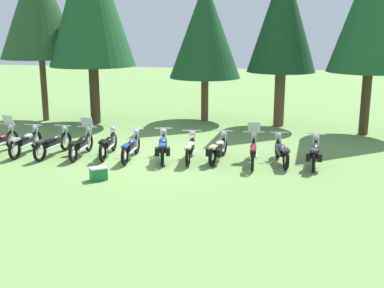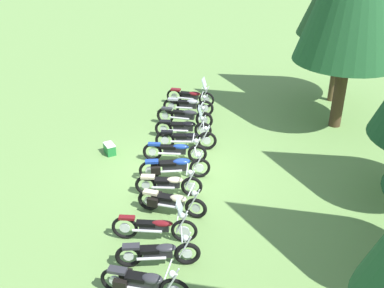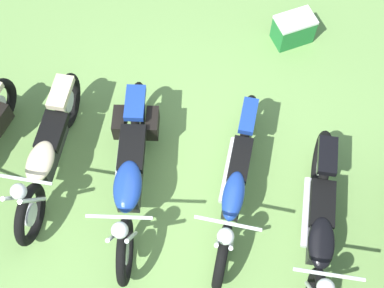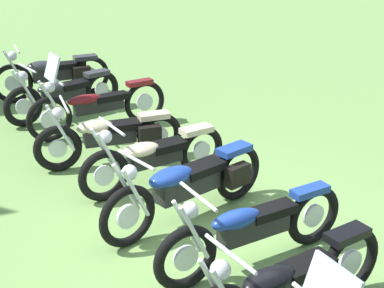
{
  "view_description": "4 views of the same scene",
  "coord_description": "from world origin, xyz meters",
  "views": [
    {
      "loc": [
        4.93,
        -15.97,
        4.58
      ],
      "look_at": [
        1.63,
        -0.14,
        0.66
      ],
      "focal_mm": 44.82,
      "sensor_mm": 36.0,
      "label": 1
    },
    {
      "loc": [
        13.33,
        2.44,
        8.29
      ],
      "look_at": [
        -0.67,
        0.41,
        0.71
      ],
      "focal_mm": 42.44,
      "sensor_mm": 36.0,
      "label": 2
    },
    {
      "loc": [
        -0.77,
        2.23,
        5.86
      ],
      "look_at": [
        -0.01,
        -0.48,
        0.56
      ],
      "focal_mm": 50.77,
      "sensor_mm": 36.0,
      "label": 3
    },
    {
      "loc": [
        -5.02,
        2.74,
        3.62
      ],
      "look_at": [
        1.14,
        -0.36,
        0.69
      ],
      "focal_mm": 55.72,
      "sensor_mm": 36.0,
      "label": 4
    }
  ],
  "objects": [
    {
      "name": "ground_plane",
      "position": [
        0.0,
        0.0,
        0.0
      ],
      "size": [
        80.0,
        80.0,
        0.0
      ],
      "primitive_type": "plane",
      "color": "#6B934C"
    },
    {
      "name": "motorcycle_1",
      "position": [
        -4.63,
        -0.32,
        0.46
      ],
      "size": [
        0.73,
        2.23,
        1.02
      ],
      "rotation": [
        0.0,
        0.0,
        1.57
      ],
      "color": "black",
      "rests_on": "ground_plane"
    },
    {
      "name": "motorcycle_2",
      "position": [
        -3.52,
        -0.3,
        0.46
      ],
      "size": [
        0.69,
        2.41,
        1.02
      ],
      "rotation": [
        0.0,
        0.0,
        1.47
      ],
      "color": "black",
      "rests_on": "ground_plane"
    },
    {
      "name": "motorcycle_3",
      "position": [
        -2.48,
        -0.18,
        0.46
      ],
      "size": [
        0.77,
        2.26,
        1.36
      ],
      "rotation": [
        0.0,
        0.0,
        1.63
      ],
      "color": "black",
      "rests_on": "ground_plane"
    },
    {
      "name": "motorcycle_4",
      "position": [
        -1.54,
        0.06,
        0.45
      ],
      "size": [
        0.65,
        2.32,
        1.02
      ],
      "rotation": [
        0.0,
        0.0,
        1.69
      ],
      "color": "black",
      "rests_on": "ground_plane"
    },
    {
      "name": "motorcycle_5",
      "position": [
        -0.58,
        -0.18,
        0.44
      ],
      "size": [
        0.65,
        2.32,
        1.0
      ],
      "rotation": [
        0.0,
        0.0,
        1.64
      ],
      "color": "black",
      "rests_on": "ground_plane"
    },
    {
      "name": "motorcycle_6",
      "position": [
        0.56,
        -0.03,
        0.48
      ],
      "size": [
        0.92,
        2.36,
        1.02
      ],
      "rotation": [
        0.0,
        0.0,
        1.81
      ],
      "color": "black",
      "rests_on": "ground_plane"
    },
    {
      "name": "motorcycle_7",
      "position": [
        1.54,
        -0.0,
        0.43
      ],
      "size": [
        0.69,
        2.15,
        1.0
      ],
      "rotation": [
        0.0,
        0.0,
        1.67
      ],
      "color": "black",
      "rests_on": "ground_plane"
    },
    {
      "name": "motorcycle_8",
      "position": [
        2.49,
        0.22,
        0.43
      ],
      "size": [
        0.77,
        2.15,
        0.99
      ],
      "rotation": [
        0.0,
        0.0,
        1.45
      ],
      "color": "black",
      "rests_on": "ground_plane"
    },
    {
      "name": "motorcycle_9",
      "position": [
        3.75,
        0.04,
        0.47
      ],
      "size": [
        0.76,
        2.38,
        1.38
      ],
      "rotation": [
        0.0,
        0.0,
        1.64
      ],
      "color": "black",
      "rests_on": "ground_plane"
    },
    {
      "name": "motorcycle_10",
      "position": [
        4.71,
        0.33,
        0.43
      ],
      "size": [
        0.73,
        2.16,
        1.0
      ],
      "rotation": [
        0.0,
        0.0,
        1.78
      ],
      "color": "black",
      "rests_on": "ground_plane"
    },
    {
      "name": "motorcycle_11",
      "position": [
        5.81,
        0.19,
        0.47
      ],
      "size": [
        0.66,
        2.19,
        1.02
      ],
      "rotation": [
        0.0,
        0.0,
        1.5
      ],
      "color": "black",
      "rests_on": "ground_plane"
    },
    {
      "name": "pine_tree_0",
      "position": [
        -7.27,
        6.06,
        5.62
      ],
      "size": [
        3.87,
        3.87,
        8.16
      ],
      "color": "brown",
      "rests_on": "ground_plane"
    },
    {
      "name": "pine_tree_2",
      "position": [
        0.67,
        7.62,
        4.51
      ],
      "size": [
        3.52,
        3.52,
        6.87
      ],
      "color": "brown",
      "rests_on": "ground_plane"
    },
    {
      "name": "pine_tree_3",
      "position": [
        4.39,
        7.03,
        5.06
      ],
      "size": [
        3.19,
        3.19,
        7.62
      ],
      "color": "brown",
      "rests_on": "ground_plane"
    },
    {
      "name": "pine_tree_4",
      "position": [
        8.13,
        5.88,
        5.46
      ],
      "size": [
        3.57,
        3.57,
        8.23
      ],
      "color": "#42301E",
      "rests_on": "ground_plane"
    },
    {
      "name": "picnic_cooler",
      "position": [
        -0.79,
        -2.69,
        0.2
      ],
      "size": [
        0.6,
        0.57,
        0.41
      ],
      "color": "#1E7233",
      "rests_on": "ground_plane"
    }
  ]
}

